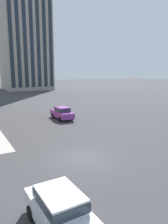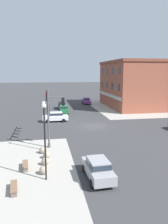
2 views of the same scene
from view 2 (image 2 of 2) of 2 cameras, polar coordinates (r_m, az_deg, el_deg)
The scene contains 17 objects.
ground_plane at distance 35.65m, azimuth 2.48°, elevation -3.67°, with size 320.00×320.00×0.00m, color #38383A.
sidewalk_far_corner at distance 61.01m, azimuth 16.97°, elevation 1.71°, with size 32.00×32.00×0.02m, color #A8A399.
traffic_signal_main at distance 26.80m, azimuth -8.96°, elevation 1.66°, with size 7.25×2.09×6.68m.
bollard_sphere_curb_a at distance 24.33m, azimuth -10.62°, elevation -9.62°, with size 0.72×0.72×0.72m, color gray.
bollard_sphere_curb_b at distance 22.92m, azimuth -9.62°, elevation -10.85°, with size 0.72×0.72×0.72m, color gray.
bollard_sphere_curb_c at distance 21.42m, azimuth -9.95°, elevation -12.41°, with size 0.72×0.72×0.72m, color gray.
bollard_sphere_curb_d at distance 19.69m, azimuth -10.37°, elevation -14.52°, with size 0.72×0.72×0.72m, color gray.
bench_near_signal at distance 21.07m, azimuth -14.91°, elevation -13.11°, with size 1.84×0.64×0.49m.
bench_mid_block at distance 17.63m, azimuth -17.66°, elevation -18.08°, with size 1.85×0.70×0.49m.
street_lamp_corner_near at distance 24.34m, azimuth -10.26°, elevation -2.08°, with size 0.36×0.36×5.48m.
street_lamp_mid_sidewalk at distance 17.50m, azimuth -10.10°, elevation -5.58°, with size 0.36×0.36×6.22m.
car_main_northbound_near at distance 46.73m, azimuth -5.27°, elevation 0.77°, with size 4.43×1.96×1.68m.
car_main_southbound_far at distance 60.72m, azimuth 0.61°, elevation 2.99°, with size 4.40×1.90×1.68m.
car_cross_eastbound at distance 39.02m, azimuth -7.33°, elevation -1.15°, with size 1.93×4.42×1.68m.
car_main_mid at distance 18.48m, azimuth 3.61°, elevation -14.19°, with size 4.48×2.05×1.68m.
car_cross_far at distance 52.86m, azimuth -5.71°, elevation 1.86°, with size 4.54×2.18×1.68m.
storefront_block_near_corner at distance 57.97m, azimuth 15.49°, elevation 6.99°, with size 19.47×19.01×11.30m.
Camera 2 is at (33.80, -7.47, 8.54)m, focal length 35.41 mm.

